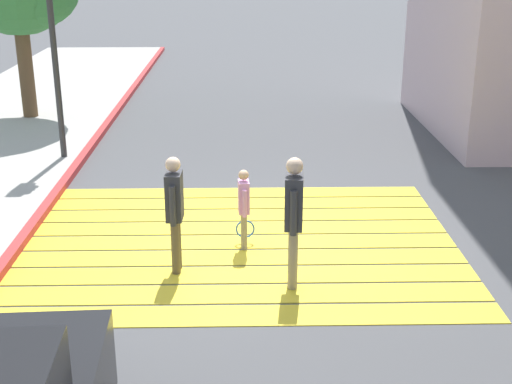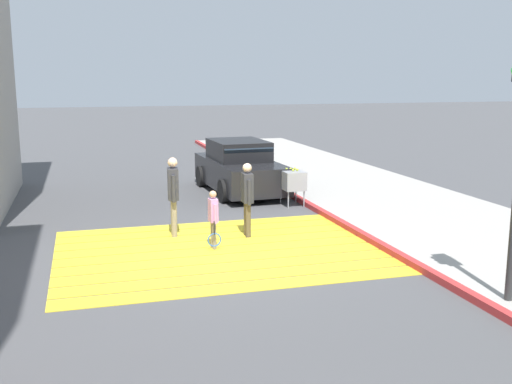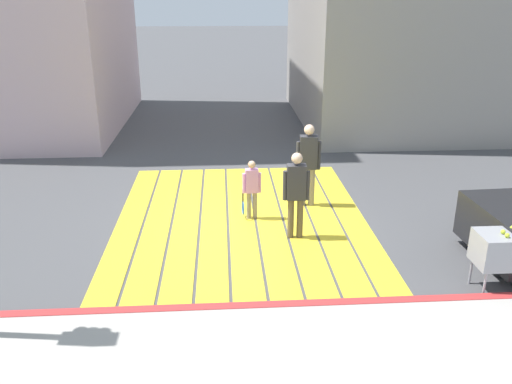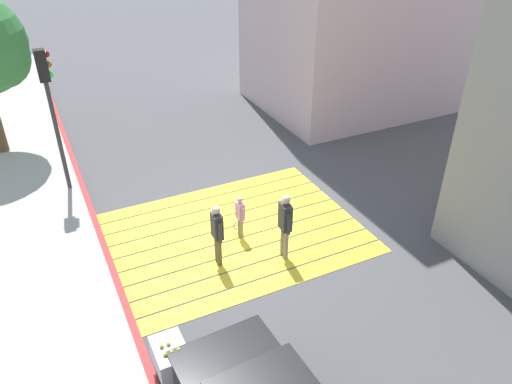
{
  "view_description": "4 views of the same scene",
  "coord_description": "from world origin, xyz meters",
  "px_view_note": "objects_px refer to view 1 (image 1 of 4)",
  "views": [
    {
      "loc": [
        0.03,
        -9.65,
        4.24
      ],
      "look_at": [
        0.24,
        0.25,
        0.71
      ],
      "focal_mm": 49.21,
      "sensor_mm": 36.0,
      "label": 1
    },
    {
      "loc": [
        2.52,
        11.5,
        3.48
      ],
      "look_at": [
        -0.69,
        0.35,
        1.25
      ],
      "focal_mm": 42.37,
      "sensor_mm": 36.0,
      "label": 2
    },
    {
      "loc": [
        -9.69,
        0.36,
        4.29
      ],
      "look_at": [
        -0.72,
        -0.24,
        0.86
      ],
      "focal_mm": 37.36,
      "sensor_mm": 36.0,
      "label": 3
    },
    {
      "loc": [
        -4.11,
        -9.65,
        7.64
      ],
      "look_at": [
        0.66,
        0.1,
        1.03
      ],
      "focal_mm": 34.31,
      "sensor_mm": 36.0,
      "label": 4
    }
  ],
  "objects_px": {
    "pedestrian_child_with_racket": "(244,205)",
    "traffic_light_corner": "(51,10)",
    "pedestrian_adult_lead": "(175,206)",
    "pedestrian_adult_trailing": "(294,213)"
  },
  "relations": [
    {
      "from": "pedestrian_child_with_racket",
      "to": "pedestrian_adult_lead",
      "type": "bearing_deg",
      "value": -140.76
    },
    {
      "from": "pedestrian_adult_lead",
      "to": "pedestrian_child_with_racket",
      "type": "distance_m",
      "value": 1.22
    },
    {
      "from": "pedestrian_adult_lead",
      "to": "traffic_light_corner",
      "type": "bearing_deg",
      "value": 117.97
    },
    {
      "from": "pedestrian_adult_trailing",
      "to": "pedestrian_child_with_racket",
      "type": "relative_size",
      "value": 1.45
    },
    {
      "from": "pedestrian_adult_lead",
      "to": "pedestrian_adult_trailing",
      "type": "distance_m",
      "value": 1.62
    },
    {
      "from": "traffic_light_corner",
      "to": "pedestrian_adult_lead",
      "type": "xyz_separation_m",
      "value": [
        2.72,
        -5.12,
        -2.09
      ]
    },
    {
      "from": "pedestrian_adult_lead",
      "to": "pedestrian_child_with_racket",
      "type": "xyz_separation_m",
      "value": [
        0.92,
        0.75,
        -0.27
      ]
    },
    {
      "from": "pedestrian_child_with_racket",
      "to": "traffic_light_corner",
      "type": "bearing_deg",
      "value": 129.79
    },
    {
      "from": "pedestrian_adult_trailing",
      "to": "pedestrian_child_with_racket",
      "type": "xyz_separation_m",
      "value": [
        -0.63,
        1.21,
        -0.35
      ]
    },
    {
      "from": "traffic_light_corner",
      "to": "pedestrian_adult_lead",
      "type": "relative_size",
      "value": 2.6
    }
  ]
}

